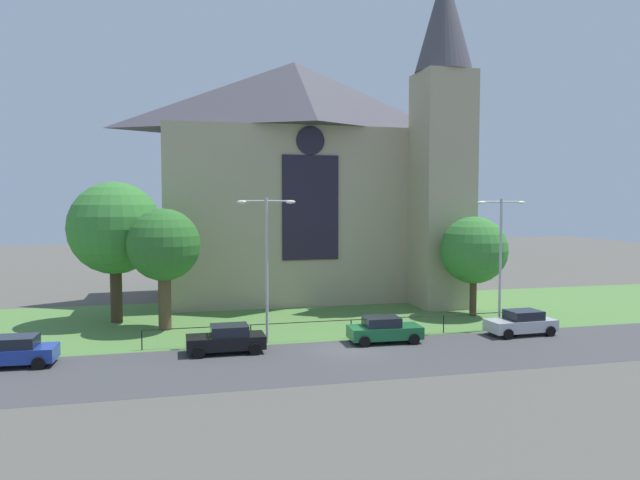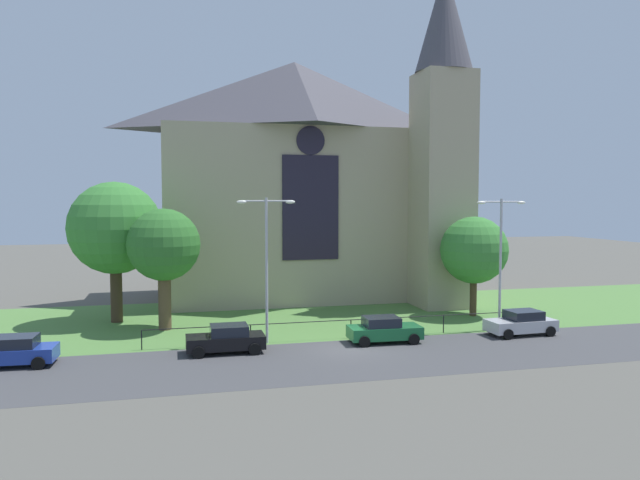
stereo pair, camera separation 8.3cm
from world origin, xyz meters
name	(u,v)px [view 2 (the right image)]	position (x,y,z in m)	size (l,w,h in m)	color
ground	(308,316)	(0.00, 10.00, 0.00)	(160.00, 160.00, 0.00)	#56544C
road_asphalt	(359,358)	(0.00, -2.00, 0.00)	(120.00, 8.00, 0.01)	#424244
grass_verge	(315,321)	(0.00, 8.00, 0.00)	(120.00, 20.00, 0.01)	#517F3D
church_building	(305,177)	(1.69, 18.68, 10.27)	(23.20, 16.20, 26.00)	tan
iron_railing	(351,322)	(0.92, 2.50, 0.95)	(24.20, 0.07, 1.13)	black
tree_left_near	(164,246)	(-9.94, 7.65, 5.36)	(4.60, 4.60, 7.75)	brown
tree_left_far	(115,229)	(-13.15, 10.94, 6.36)	(6.22, 6.22, 9.52)	#423021
tree_right_near	(474,250)	(11.45, 7.12, 4.71)	(4.79, 4.79, 7.12)	#4C3823
streetlamp_near	(267,251)	(-4.17, 2.40, 5.34)	(3.37, 0.26, 8.42)	#B2B2B7
streetlamp_far	(501,247)	(10.77, 2.40, 5.31)	(3.37, 0.26, 8.37)	#B2B2B7
parked_car_blue	(12,351)	(-17.24, 0.64, 0.74)	(4.28, 2.19, 1.51)	#1E3899
parked_car_black	(226,339)	(-6.65, 0.78, 0.74)	(4.21, 2.03, 1.51)	black
parked_car_green	(384,330)	(2.45, 0.96, 0.74)	(4.27, 2.17, 1.51)	#196033
parked_car_silver	(521,323)	(11.33, 0.80, 0.74)	(4.27, 2.17, 1.51)	#B7B7BC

